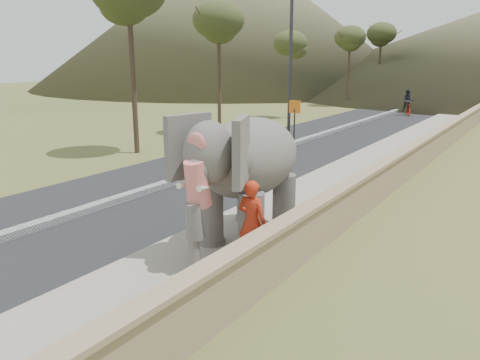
% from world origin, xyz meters
% --- Properties ---
extents(ground, '(160.00, 160.00, 0.00)m').
position_xyz_m(ground, '(0.00, 0.00, 0.00)').
color(ground, olive).
rests_on(ground, ground).
extents(road, '(7.00, 120.00, 0.03)m').
position_xyz_m(road, '(-5.00, 10.00, 0.01)').
color(road, black).
rests_on(road, ground).
extents(median, '(0.35, 120.00, 0.22)m').
position_xyz_m(median, '(-5.00, 10.00, 0.11)').
color(median, black).
rests_on(median, ground).
extents(walkway, '(3.00, 120.00, 0.15)m').
position_xyz_m(walkway, '(0.00, 10.00, 0.07)').
color(walkway, '#9E9687').
rests_on(walkway, ground).
extents(parapet, '(0.30, 120.00, 1.10)m').
position_xyz_m(parapet, '(1.65, 10.00, 0.55)').
color(parapet, tan).
rests_on(parapet, ground).
extents(lamppost, '(1.76, 0.36, 8.00)m').
position_xyz_m(lamppost, '(-4.69, 12.51, 4.87)').
color(lamppost, '#2F2F34').
rests_on(lamppost, ground).
extents(signboard, '(0.60, 0.08, 2.40)m').
position_xyz_m(signboard, '(-4.50, 12.13, 1.64)').
color(signboard, '#2D2D33').
rests_on(signboard, ground).
extents(hill_left, '(60.00, 60.00, 22.00)m').
position_xyz_m(hill_left, '(-38.00, 55.00, 11.00)').
color(hill_left, brown).
rests_on(hill_left, ground).
extents(elephant_and_man, '(2.52, 4.36, 3.03)m').
position_xyz_m(elephant_and_man, '(0.02, 0.91, 1.65)').
color(elephant_and_man, slate).
rests_on(elephant_and_man, ground).
extents(motorcyclist, '(1.25, 1.98, 2.06)m').
position_xyz_m(motorcyclist, '(-3.56, 29.95, 0.81)').
color(motorcyclist, maroon).
rests_on(motorcyclist, ground).
extents(trees, '(47.47, 41.52, 8.89)m').
position_xyz_m(trees, '(-0.15, 29.17, 3.93)').
color(trees, '#473828').
rests_on(trees, ground).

